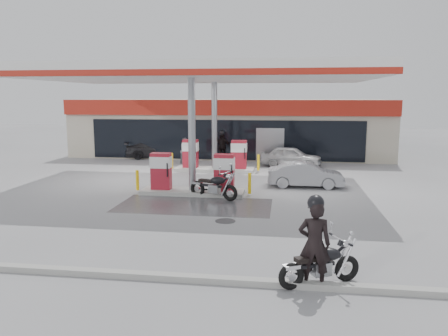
% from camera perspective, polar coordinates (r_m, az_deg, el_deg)
% --- Properties ---
extents(ground, '(90.00, 90.00, 0.00)m').
position_cam_1_polar(ground, '(17.31, -5.51, -4.82)').
color(ground, gray).
rests_on(ground, ground).
extents(wet_patch, '(6.00, 3.00, 0.00)m').
position_cam_1_polar(wet_patch, '(17.20, -3.89, -4.88)').
color(wet_patch, '#4C4C4F').
rests_on(wet_patch, ground).
extents(drain_cover, '(0.70, 0.70, 0.01)m').
position_cam_1_polar(drain_cover, '(15.05, 0.17, -6.94)').
color(drain_cover, '#38383A').
rests_on(drain_cover, ground).
extents(kerb, '(28.00, 0.25, 0.15)m').
position_cam_1_polar(kerb, '(10.94, -14.33, -13.24)').
color(kerb, gray).
rests_on(kerb, ground).
extents(store_building, '(22.00, 8.22, 4.00)m').
position_cam_1_polar(store_building, '(32.56, 1.02, 5.44)').
color(store_building, beige).
rests_on(store_building, ground).
extents(canopy, '(16.00, 10.02, 5.51)m').
position_cam_1_polar(canopy, '(21.70, -2.59, 12.10)').
color(canopy, silver).
rests_on(canopy, ground).
extents(pump_island_near, '(5.14, 1.30, 1.78)m').
position_cam_1_polar(pump_island_near, '(19.06, -4.15, -1.30)').
color(pump_island_near, '#9E9E99').
rests_on(pump_island_near, ground).
extents(pump_island_far, '(5.14, 1.30, 1.78)m').
position_cam_1_polar(pump_island_far, '(24.88, -1.24, 1.22)').
color(pump_island_far, '#9E9E99').
rests_on(pump_island_far, ground).
extents(main_motorcycle, '(1.89, 1.10, 1.05)m').
position_cam_1_polar(main_motorcycle, '(10.28, 12.58, -12.32)').
color(main_motorcycle, black).
rests_on(main_motorcycle, ground).
extents(biker_main, '(0.73, 0.48, 1.97)m').
position_cam_1_polar(biker_main, '(10.00, 11.73, -9.72)').
color(biker_main, black).
rests_on(biker_main, ground).
extents(parked_motorcycle, '(2.16, 1.20, 1.17)m').
position_cam_1_polar(parked_motorcycle, '(18.11, -1.28, -2.47)').
color(parked_motorcycle, black).
rests_on(parked_motorcycle, ground).
extents(sedan_white, '(3.82, 2.00, 1.24)m').
position_cam_1_polar(sedan_white, '(26.75, 8.77, 1.49)').
color(sedan_white, '#BBBCBD').
rests_on(sedan_white, ground).
extents(attendant, '(0.87, 0.97, 1.64)m').
position_cam_1_polar(attendant, '(27.81, -5.08, 2.27)').
color(attendant, slate).
rests_on(attendant, ground).
extents(hatchback_silver, '(3.53, 1.26, 1.16)m').
position_cam_1_polar(hatchback_silver, '(20.85, 10.62, -0.88)').
color(hatchback_silver, gray).
rests_on(hatchback_silver, ground).
extents(parked_car_left, '(4.46, 2.70, 1.21)m').
position_cam_1_polar(parked_car_left, '(30.50, -8.88, 2.42)').
color(parked_car_left, black).
rests_on(parked_car_left, ground).
extents(biker_walking, '(1.13, 0.49, 1.92)m').
position_cam_1_polar(biker_walking, '(28.59, -0.28, 2.79)').
color(biker_walking, black).
rests_on(biker_walking, ground).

